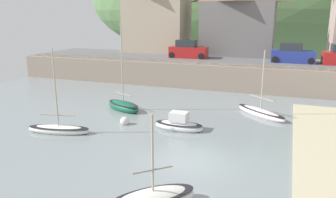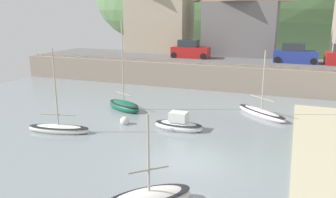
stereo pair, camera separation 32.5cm
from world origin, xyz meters
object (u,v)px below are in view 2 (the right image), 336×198
object	(u,v)px
motorboat_with_cabin	(261,113)
mooring_buoy	(125,121)
sailboat_nearest_shore	(124,106)
parked_car_near_slipway	(190,50)
waterfront_building_centre	(241,20)
fishing_boat_green	(59,128)
waterfront_building_left	(159,12)
parked_car_by_wall	(295,55)
rowboat_small_beached	(178,125)

from	to	relation	value
motorboat_with_cabin	mooring_buoy	size ratio (longest dim) A/B	7.66
sailboat_nearest_shore	parked_car_near_slipway	xyz separation A→B (m)	(1.12, 13.49, 2.90)
waterfront_building_centre	fishing_boat_green	world-z (taller)	waterfront_building_centre
waterfront_building_centre	sailboat_nearest_shore	bearing A→B (deg)	-107.75
waterfront_building_left	parked_car_by_wall	bearing A→B (deg)	-15.48
rowboat_small_beached	motorboat_with_cabin	distance (m)	6.71
rowboat_small_beached	sailboat_nearest_shore	size ratio (longest dim) A/B	0.46
waterfront_building_left	sailboat_nearest_shore	distance (m)	19.78
waterfront_building_centre	rowboat_small_beached	distance (m)	21.71
parked_car_near_slipway	mooring_buoy	size ratio (longest dim) A/B	6.51
motorboat_with_cabin	rowboat_small_beached	bearing A→B (deg)	-94.41
waterfront_building_left	parked_car_near_slipway	xyz separation A→B (m)	(5.43, -4.50, -4.09)
waterfront_building_left	sailboat_nearest_shore	size ratio (longest dim) A/B	1.40
sailboat_nearest_shore	parked_car_near_slipway	size ratio (longest dim) A/B	1.66
rowboat_small_beached	waterfront_building_centre	bearing A→B (deg)	89.74
rowboat_small_beached	parked_car_by_wall	size ratio (longest dim) A/B	0.77
waterfront_building_left	parked_car_by_wall	size ratio (longest dim) A/B	2.32
parked_car_near_slipway	parked_car_by_wall	xyz separation A→B (m)	(10.82, 0.00, 0.00)
sailboat_nearest_shore	mooring_buoy	xyz separation A→B (m)	(1.68, -3.09, -0.12)
rowboat_small_beached	fishing_boat_green	bearing A→B (deg)	-154.96
fishing_boat_green	parked_car_near_slipway	bearing A→B (deg)	71.15
rowboat_small_beached	mooring_buoy	world-z (taller)	rowboat_small_beached
waterfront_building_centre	fishing_boat_green	distance (m)	25.73
fishing_boat_green	parked_car_by_wall	distance (m)	23.77
waterfront_building_left	parked_car_by_wall	world-z (taller)	waterfront_building_left
waterfront_building_centre	rowboat_small_beached	xyz separation A→B (m)	(-0.36, -20.85, -6.05)
sailboat_nearest_shore	parked_car_by_wall	world-z (taller)	sailboat_nearest_shore
motorboat_with_cabin	parked_car_by_wall	xyz separation A→B (m)	(1.90, 11.50, 2.97)
parked_car_by_wall	mooring_buoy	world-z (taller)	parked_car_by_wall
sailboat_nearest_shore	motorboat_with_cabin	bearing A→B (deg)	38.17
waterfront_building_left	mooring_buoy	xyz separation A→B (m)	(6.00, -21.07, -7.11)
motorboat_with_cabin	fishing_boat_green	size ratio (longest dim) A/B	0.91
motorboat_with_cabin	parked_car_near_slipway	xyz separation A→B (m)	(-8.92, 11.50, 2.97)
fishing_boat_green	sailboat_nearest_shore	bearing A→B (deg)	65.11
waterfront_building_left	motorboat_with_cabin	xyz separation A→B (m)	(14.35, -16.00, -7.06)
motorboat_with_cabin	parked_car_by_wall	world-z (taller)	motorboat_with_cabin
motorboat_with_cabin	mooring_buoy	world-z (taller)	motorboat_with_cabin
rowboat_small_beached	mooring_buoy	distance (m)	3.73
fishing_boat_green	sailboat_nearest_shore	world-z (taller)	sailboat_nearest_shore
waterfront_building_centre	parked_car_by_wall	xyz separation A→B (m)	(6.18, -4.50, -3.16)
fishing_boat_green	rowboat_small_beached	bearing A→B (deg)	12.93
motorboat_with_cabin	parked_car_near_slipway	distance (m)	14.85
rowboat_small_beached	parked_car_near_slipway	size ratio (longest dim) A/B	0.77
sailboat_nearest_shore	parked_car_by_wall	distance (m)	18.24
fishing_boat_green	mooring_buoy	xyz separation A→B (m)	(3.11, 2.86, -0.04)
motorboat_with_cabin	parked_car_by_wall	distance (m)	12.03
parked_car_near_slipway	mooring_buoy	world-z (taller)	parked_car_near_slipway
waterfront_building_centre	waterfront_building_left	bearing A→B (deg)	180.00
waterfront_building_centre	parked_car_by_wall	bearing A→B (deg)	-36.07
rowboat_small_beached	parked_car_near_slipway	bearing A→B (deg)	105.42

